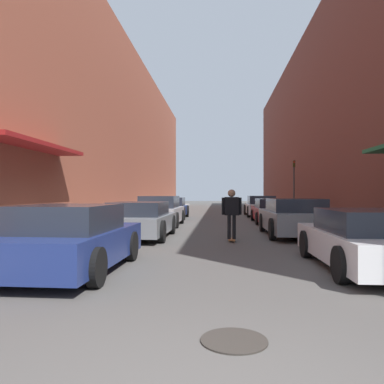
{
  "coord_description": "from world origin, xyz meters",
  "views": [
    {
      "loc": [
        0.02,
        -2.33,
        1.54
      ],
      "look_at": [
        -1.01,
        11.63,
        1.57
      ],
      "focal_mm": 35.0,
      "sensor_mm": 36.0,
      "label": 1
    }
  ],
  "objects_px": {
    "parked_car_right_3": "(261,206)",
    "parked_car_left_3": "(172,208)",
    "parked_car_right_0": "(364,240)",
    "traffic_light": "(294,181)",
    "parked_car_left_2": "(160,211)",
    "parked_car_left_0": "(69,239)",
    "parked_car_right_2": "(273,211)",
    "parked_car_right_1": "(294,217)",
    "skateboarder": "(232,209)",
    "manhole_cover": "(234,340)",
    "parked_car_left_1": "(140,220)"
  },
  "relations": [
    {
      "from": "parked_car_right_3",
      "to": "parked_car_left_3",
      "type": "bearing_deg",
      "value": -155.93
    },
    {
      "from": "parked_car_right_0",
      "to": "parked_car_right_3",
      "type": "bearing_deg",
      "value": 90.55
    },
    {
      "from": "parked_car_left_3",
      "to": "traffic_light",
      "type": "xyz_separation_m",
      "value": [
        8.03,
        3.72,
        1.75
      ]
    },
    {
      "from": "parked_car_left_2",
      "to": "parked_car_right_3",
      "type": "xyz_separation_m",
      "value": [
        5.51,
        7.64,
        -0.02
      ]
    },
    {
      "from": "parked_car_right_0",
      "to": "traffic_light",
      "type": "xyz_separation_m",
      "value": [
        2.23,
        18.47,
        1.78
      ]
    },
    {
      "from": "parked_car_left_0",
      "to": "parked_car_left_2",
      "type": "xyz_separation_m",
      "value": [
        0.15,
        10.26,
        0.04
      ]
    },
    {
      "from": "parked_car_right_2",
      "to": "parked_car_right_3",
      "type": "distance_m",
      "value": 5.49
    },
    {
      "from": "parked_car_left_0",
      "to": "parked_car_right_1",
      "type": "xyz_separation_m",
      "value": [
        5.6,
        6.54,
        0.03
      ]
    },
    {
      "from": "parked_car_left_0",
      "to": "parked_car_right_1",
      "type": "height_order",
      "value": "parked_car_right_1"
    },
    {
      "from": "parked_car_right_0",
      "to": "parked_car_right_2",
      "type": "bearing_deg",
      "value": 90.7
    },
    {
      "from": "skateboarder",
      "to": "parked_car_left_3",
      "type": "bearing_deg",
      "value": 107.25
    },
    {
      "from": "parked_car_left_0",
      "to": "parked_car_right_3",
      "type": "height_order",
      "value": "parked_car_right_3"
    },
    {
      "from": "parked_car_right_2",
      "to": "parked_car_right_1",
      "type": "bearing_deg",
      "value": -90.84
    },
    {
      "from": "parked_car_left_3",
      "to": "parked_car_right_2",
      "type": "relative_size",
      "value": 0.93
    },
    {
      "from": "parked_car_left_3",
      "to": "parked_car_left_0",
      "type": "bearing_deg",
      "value": -90.12
    },
    {
      "from": "traffic_light",
      "to": "parked_car_right_0",
      "type": "bearing_deg",
      "value": -96.9
    },
    {
      "from": "parked_car_left_2",
      "to": "parked_car_right_3",
      "type": "height_order",
      "value": "parked_car_left_2"
    },
    {
      "from": "parked_car_right_2",
      "to": "manhole_cover",
      "type": "relative_size",
      "value": 6.3
    },
    {
      "from": "parked_car_left_1",
      "to": "skateboarder",
      "type": "xyz_separation_m",
      "value": [
        3.09,
        -0.67,
        0.41
      ]
    },
    {
      "from": "parked_car_left_0",
      "to": "traffic_light",
      "type": "xyz_separation_m",
      "value": [
        8.06,
        19.11,
        1.74
      ]
    },
    {
      "from": "parked_car_left_3",
      "to": "traffic_light",
      "type": "height_order",
      "value": "traffic_light"
    },
    {
      "from": "parked_car_left_0",
      "to": "skateboarder",
      "type": "bearing_deg",
      "value": 55.48
    },
    {
      "from": "parked_car_left_2",
      "to": "traffic_light",
      "type": "height_order",
      "value": "traffic_light"
    },
    {
      "from": "parked_car_left_0",
      "to": "parked_car_left_2",
      "type": "bearing_deg",
      "value": 89.17
    },
    {
      "from": "parked_car_left_2",
      "to": "manhole_cover",
      "type": "distance_m",
      "value": 13.8
    },
    {
      "from": "parked_car_left_1",
      "to": "parked_car_right_2",
      "type": "height_order",
      "value": "parked_car_right_2"
    },
    {
      "from": "manhole_cover",
      "to": "skateboarder",
      "type": "bearing_deg",
      "value": 88.33
    },
    {
      "from": "skateboarder",
      "to": "traffic_light",
      "type": "bearing_deg",
      "value": 71.63
    },
    {
      "from": "parked_car_right_0",
      "to": "parked_car_right_1",
      "type": "xyz_separation_m",
      "value": [
        -0.23,
        5.89,
        0.07
      ]
    },
    {
      "from": "parked_car_right_0",
      "to": "parked_car_right_3",
      "type": "distance_m",
      "value": 17.26
    },
    {
      "from": "parked_car_right_1",
      "to": "parked_car_right_3",
      "type": "bearing_deg",
      "value": 89.68
    },
    {
      "from": "parked_car_right_0",
      "to": "parked_car_right_2",
      "type": "height_order",
      "value": "parked_car_right_2"
    },
    {
      "from": "traffic_light",
      "to": "parked_car_left_3",
      "type": "bearing_deg",
      "value": -155.14
    },
    {
      "from": "parked_car_right_3",
      "to": "parked_car_left_1",
      "type": "bearing_deg",
      "value": -113.65
    },
    {
      "from": "parked_car_left_2",
      "to": "manhole_cover",
      "type": "height_order",
      "value": "parked_car_left_2"
    },
    {
      "from": "parked_car_right_2",
      "to": "traffic_light",
      "type": "xyz_separation_m",
      "value": [
        2.38,
        6.7,
        1.77
      ]
    },
    {
      "from": "parked_car_left_3",
      "to": "parked_car_right_1",
      "type": "bearing_deg",
      "value": -57.86
    },
    {
      "from": "parked_car_right_0",
      "to": "parked_car_right_1",
      "type": "relative_size",
      "value": 0.92
    },
    {
      "from": "parked_car_left_0",
      "to": "parked_car_right_0",
      "type": "bearing_deg",
      "value": 6.33
    },
    {
      "from": "parked_car_left_0",
      "to": "traffic_light",
      "type": "bearing_deg",
      "value": 67.13
    },
    {
      "from": "parked_car_left_3",
      "to": "parked_car_right_3",
      "type": "xyz_separation_m",
      "value": [
        5.63,
        2.51,
        0.04
      ]
    },
    {
      "from": "parked_car_right_1",
      "to": "manhole_cover",
      "type": "relative_size",
      "value": 6.52
    },
    {
      "from": "parked_car_left_2",
      "to": "parked_car_right_3",
      "type": "relative_size",
      "value": 0.85
    },
    {
      "from": "traffic_light",
      "to": "parked_car_right_3",
      "type": "bearing_deg",
      "value": -153.34
    },
    {
      "from": "parked_car_left_1",
      "to": "parked_car_right_0",
      "type": "bearing_deg",
      "value": -40.84
    },
    {
      "from": "parked_car_left_1",
      "to": "traffic_light",
      "type": "xyz_separation_m",
      "value": [
        7.84,
        13.62,
        1.76
      ]
    },
    {
      "from": "parked_car_right_0",
      "to": "traffic_light",
      "type": "bearing_deg",
      "value": 83.1
    },
    {
      "from": "parked_car_right_3",
      "to": "traffic_light",
      "type": "height_order",
      "value": "traffic_light"
    },
    {
      "from": "skateboarder",
      "to": "traffic_light",
      "type": "distance_m",
      "value": 15.12
    },
    {
      "from": "parked_car_right_3",
      "to": "manhole_cover",
      "type": "distance_m",
      "value": 21.28
    }
  ]
}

